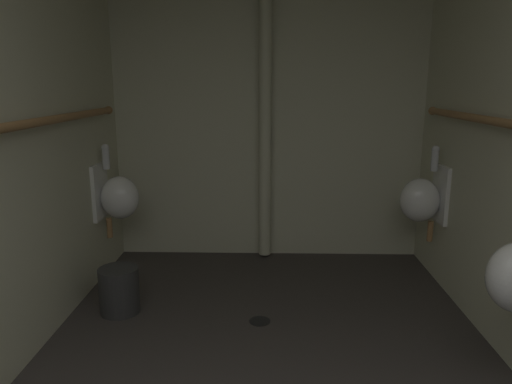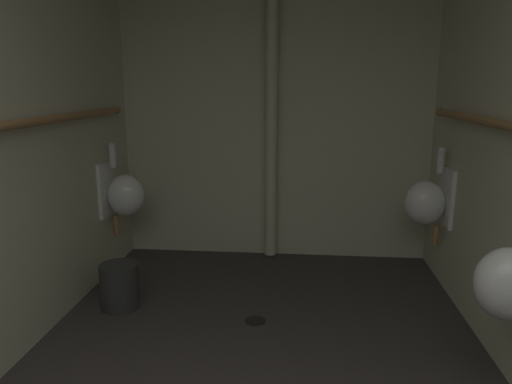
# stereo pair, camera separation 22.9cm
# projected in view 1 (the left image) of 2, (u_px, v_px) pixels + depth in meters

# --- Properties ---
(wall_back) EXTENTS (2.80, 0.06, 2.59)m
(wall_back) POSITION_uv_depth(u_px,v_px,m) (269.00, 111.00, 4.15)
(wall_back) COLOR beige
(wall_back) RESTS_ON ground
(urinal_left_mid) EXTENTS (0.32, 0.30, 0.76)m
(urinal_left_mid) POSITION_uv_depth(u_px,v_px,m) (117.00, 196.00, 3.77)
(urinal_left_mid) COLOR white
(urinal_right_far) EXTENTS (0.32, 0.30, 0.76)m
(urinal_right_far) POSITION_uv_depth(u_px,v_px,m) (423.00, 199.00, 3.68)
(urinal_right_far) COLOR white
(standpipe_back_wall) EXTENTS (0.11, 0.11, 2.54)m
(standpipe_back_wall) POSITION_uv_depth(u_px,v_px,m) (265.00, 112.00, 4.05)
(standpipe_back_wall) COLOR beige
(standpipe_back_wall) RESTS_ON ground
(floor_drain) EXTENTS (0.14, 0.14, 0.01)m
(floor_drain) POSITION_uv_depth(u_px,v_px,m) (260.00, 321.00, 3.15)
(floor_drain) COLOR black
(floor_drain) RESTS_ON ground
(waste_bin) EXTENTS (0.27, 0.27, 0.32)m
(waste_bin) POSITION_uv_depth(u_px,v_px,m) (119.00, 290.00, 3.25)
(waste_bin) COLOR #2D2D2D
(waste_bin) RESTS_ON ground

